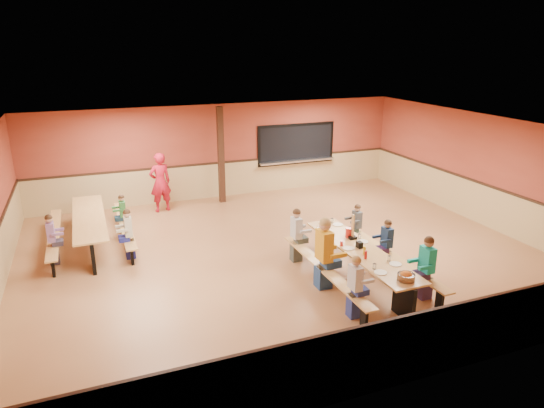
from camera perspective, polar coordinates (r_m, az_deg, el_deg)
name	(u,v)px	position (r m, az deg, el deg)	size (l,w,h in m)	color
ground	(281,253)	(11.69, 1.03, -5.84)	(12.00, 12.00, 0.00)	brown
room_envelope	(281,227)	(11.42, 1.05, -2.68)	(12.04, 10.04, 3.02)	brown
kitchen_pass_through	(296,146)	(16.58, 2.87, 6.86)	(2.78, 0.28, 1.38)	black
structural_post	(221,155)	(15.13, -6.02, 5.71)	(0.18, 0.18, 3.00)	black
cafeteria_table_main	(360,258)	(10.35, 10.29, -6.29)	(1.91, 3.70, 0.74)	tan
cafeteria_table_second	(90,225)	(12.83, -20.65, -2.29)	(1.91, 3.70, 0.74)	tan
seated_child_white_left	(355,287)	(9.02, 9.73, -9.62)	(0.37, 0.30, 1.20)	silver
seated_adult_yellow	(324,254)	(9.92, 6.14, -5.84)	(0.51, 0.41, 1.49)	orange
seated_child_grey_left	(296,236)	(11.10, 2.87, -3.73)	(0.39, 0.32, 1.24)	#B7B7B7
seated_child_teal_right	(426,268)	(9.96, 17.69, -7.20)	(0.41, 0.33, 1.28)	#16A99B
seated_child_navy_right	(386,245)	(10.96, 13.30, -4.76)	(0.35, 0.28, 1.16)	navy
seated_child_char_right	(356,227)	(11.94, 9.91, -2.68)	(0.33, 0.27, 1.12)	#41454A
seated_child_purple_sec	(52,240)	(12.02, -24.48, -3.87)	(0.35, 0.29, 1.17)	#8D6297
seated_child_green_sec	(123,216)	(13.10, -17.11, -1.34)	(0.32, 0.26, 1.11)	#327B3A
seated_child_tan_sec	(129,234)	(11.71, -16.50, -3.43)	(0.36, 0.29, 1.19)	#BAB498
standing_woman	(160,182)	(14.69, -13.01, 2.50)	(0.65, 0.43, 1.78)	#B21428
punch_pitcher	(349,233)	(10.77, 9.04, -3.34)	(0.16, 0.16, 0.22)	red
chip_bowl	(406,276)	(9.13, 15.50, -8.20)	(0.32, 0.32, 0.15)	orange
napkin_dispenser	(359,245)	(10.29, 10.24, -4.74)	(0.10, 0.14, 0.13)	black
condiment_mustard	(364,250)	(9.99, 10.82, -5.38)	(0.06, 0.06, 0.17)	yellow
condiment_ketchup	(366,255)	(9.79, 10.98, -5.89)	(0.06, 0.06, 0.17)	#B2140F
table_paddle	(352,233)	(10.69, 9.44, -3.37)	(0.16, 0.16, 0.56)	black
place_settings	(361,246)	(10.25, 10.38, -4.92)	(0.65, 3.30, 0.11)	beige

